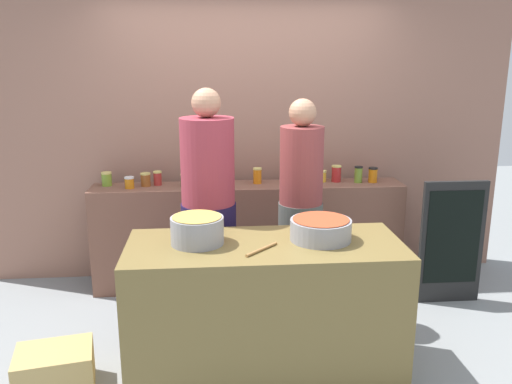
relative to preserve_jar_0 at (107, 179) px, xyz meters
name	(u,v)px	position (x,y,z in m)	size (l,w,h in m)	color
ground	(260,347)	(1.21, -1.17, -0.98)	(12.00, 12.00, 0.00)	gray
storefront_wall	(246,114)	(1.21, 0.28, 0.52)	(4.80, 0.12, 3.00)	#946756
display_shelf	(249,235)	(1.21, -0.07, -0.52)	(2.70, 0.36, 0.92)	brown
prep_table	(265,310)	(1.21, -1.47, -0.54)	(1.70, 0.70, 0.89)	brown
preserve_jar_0	(107,179)	(0.00, 0.00, 0.00)	(0.09, 0.09, 0.12)	olive
preserve_jar_1	(129,183)	(0.21, -0.11, -0.01)	(0.08, 0.08, 0.10)	orange
preserve_jar_2	(146,179)	(0.33, -0.04, 0.00)	(0.09, 0.09, 0.11)	brown
preserve_jar_3	(158,178)	(0.43, -0.01, 0.00)	(0.07, 0.07, 0.12)	#A52B27
preserve_jar_4	(185,180)	(0.67, -0.08, 0.00)	(0.07, 0.07, 0.11)	#235B21
preserve_jar_5	(201,179)	(0.81, -0.07, 0.00)	(0.08, 0.08, 0.12)	olive
preserve_jar_6	(214,178)	(0.92, -0.10, 0.01)	(0.08, 0.08, 0.14)	#A52F1D
preserve_jar_7	(257,176)	(1.30, -0.02, 0.01)	(0.08, 0.08, 0.14)	orange
preserve_jar_8	(292,175)	(1.60, -0.01, 0.01)	(0.08, 0.08, 0.14)	orange
preserve_jar_9	(322,176)	(1.87, -0.01, -0.01)	(0.07, 0.07, 0.10)	gold
preserve_jar_10	(336,174)	(2.00, -0.02, 0.01)	(0.09, 0.09, 0.14)	#B12424
preserve_jar_11	(358,174)	(2.18, -0.06, 0.01)	(0.07, 0.07, 0.14)	olive
preserve_jar_12	(373,175)	(2.31, -0.07, 0.01)	(0.08, 0.08, 0.13)	orange
cooking_pot_left	(197,230)	(0.80, -1.43, -0.01)	(0.33, 0.33, 0.17)	gray
cooking_pot_center	(321,230)	(1.57, -1.43, -0.03)	(0.38, 0.38, 0.14)	gray
wooden_spoon	(262,249)	(1.18, -1.59, -0.08)	(0.02, 0.02, 0.28)	#9E703D
cook_with_tongs	(209,227)	(0.87, -0.88, -0.17)	(0.39, 0.39, 1.80)	#1B1236
cook_in_cap	(300,222)	(1.56, -0.73, -0.20)	(0.34, 0.34, 1.71)	#4D514D
bread_crate	(55,371)	(-0.08, -1.56, -0.85)	(0.45, 0.34, 0.27)	tan
chalkboard_sign	(452,242)	(2.85, -0.56, -0.46)	(0.53, 0.05, 1.04)	black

